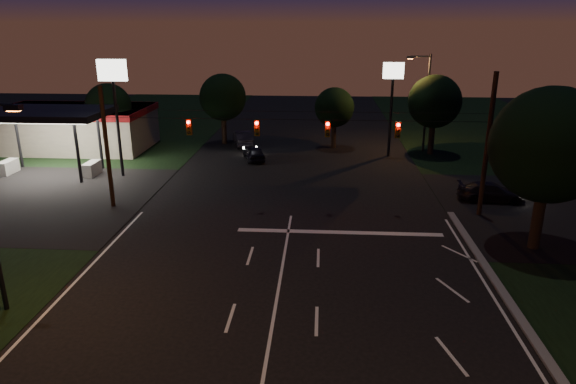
# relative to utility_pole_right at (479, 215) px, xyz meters

# --- Properties ---
(ground) EXTENTS (140.00, 140.00, 0.00)m
(ground) POSITION_rel_utility_pole_right_xyz_m (-12.00, -15.00, 0.00)
(ground) COLOR black
(ground) RESTS_ON ground
(cross_street_left) EXTENTS (20.00, 16.00, 0.02)m
(cross_street_left) POSITION_rel_utility_pole_right_xyz_m (-32.00, 1.00, 0.00)
(cross_street_left) COLOR black
(cross_street_left) RESTS_ON ground
(stop_bar) EXTENTS (12.00, 0.50, 0.01)m
(stop_bar) POSITION_rel_utility_pole_right_xyz_m (-9.00, -3.50, 0.01)
(stop_bar) COLOR silver
(stop_bar) RESTS_ON ground
(utility_pole_right) EXTENTS (0.30, 0.30, 9.00)m
(utility_pole_right) POSITION_rel_utility_pole_right_xyz_m (0.00, 0.00, 0.00)
(utility_pole_right) COLOR black
(utility_pole_right) RESTS_ON ground
(utility_pole_left) EXTENTS (0.28, 0.28, 8.00)m
(utility_pole_left) POSITION_rel_utility_pole_right_xyz_m (-24.00, 0.00, 0.00)
(utility_pole_left) COLOR black
(utility_pole_left) RESTS_ON ground
(signal_span) EXTENTS (24.00, 0.40, 1.56)m
(signal_span) POSITION_rel_utility_pole_right_xyz_m (-12.00, -0.04, 5.50)
(signal_span) COLOR black
(signal_span) RESTS_ON ground
(gas_station) EXTENTS (14.20, 16.10, 5.25)m
(gas_station) POSITION_rel_utility_pole_right_xyz_m (-33.86, 15.39, 2.38)
(gas_station) COLOR gray
(gas_station) RESTS_ON ground
(pole_sign_left_near) EXTENTS (2.20, 0.30, 9.10)m
(pole_sign_left_near) POSITION_rel_utility_pole_right_xyz_m (-26.00, 7.00, 6.98)
(pole_sign_left_near) COLOR black
(pole_sign_left_near) RESTS_ON ground
(pole_sign_right) EXTENTS (1.80, 0.30, 8.40)m
(pole_sign_right) POSITION_rel_utility_pole_right_xyz_m (-4.00, 15.00, 6.24)
(pole_sign_right) COLOR black
(pole_sign_right) RESTS_ON ground
(street_light_right_far) EXTENTS (2.20, 0.35, 9.00)m
(street_light_right_far) POSITION_rel_utility_pole_right_xyz_m (-0.76, 17.00, 5.24)
(street_light_right_far) COLOR black
(street_light_right_far) RESTS_ON ground
(tree_right_near) EXTENTS (6.00, 6.00, 8.76)m
(tree_right_near) POSITION_rel_utility_pole_right_xyz_m (1.53, -4.83, 5.68)
(tree_right_near) COLOR black
(tree_right_near) RESTS_ON ground
(tree_far_a) EXTENTS (4.20, 4.20, 6.42)m
(tree_far_a) POSITION_rel_utility_pole_right_xyz_m (-29.98, 15.12, 4.26)
(tree_far_a) COLOR black
(tree_far_a) RESTS_ON ground
(tree_far_b) EXTENTS (4.60, 4.60, 6.98)m
(tree_far_b) POSITION_rel_utility_pole_right_xyz_m (-19.98, 19.13, 4.61)
(tree_far_b) COLOR black
(tree_far_b) RESTS_ON ground
(tree_far_c) EXTENTS (3.80, 3.80, 5.86)m
(tree_far_c) POSITION_rel_utility_pole_right_xyz_m (-8.98, 18.10, 3.90)
(tree_far_c) COLOR black
(tree_far_c) RESTS_ON ground
(tree_far_d) EXTENTS (4.80, 4.80, 7.30)m
(tree_far_d) POSITION_rel_utility_pole_right_xyz_m (0.02, 16.13, 4.83)
(tree_far_d) COLOR black
(tree_far_d) RESTS_ON ground
(tree_far_e) EXTENTS (4.00, 4.00, 6.18)m
(tree_far_e) POSITION_rel_utility_pole_right_xyz_m (8.02, 14.11, 4.11)
(tree_far_e) COLOR black
(tree_far_e) RESTS_ON ground
(car_oncoming_a) EXTENTS (2.60, 4.04, 1.28)m
(car_oncoming_a) POSITION_rel_utility_pole_right_xyz_m (-16.15, 12.66, 0.64)
(car_oncoming_a) COLOR black
(car_oncoming_a) RESTS_ON ground
(car_oncoming_b) EXTENTS (2.79, 4.80, 1.50)m
(car_oncoming_b) POSITION_rel_utility_pole_right_xyz_m (-18.00, 18.31, 0.75)
(car_oncoming_b) COLOR black
(car_oncoming_b) RESTS_ON ground
(car_cross) EXTENTS (4.58, 2.09, 1.30)m
(car_cross) POSITION_rel_utility_pole_right_xyz_m (1.55, 2.78, 0.65)
(car_cross) COLOR black
(car_cross) RESTS_ON ground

